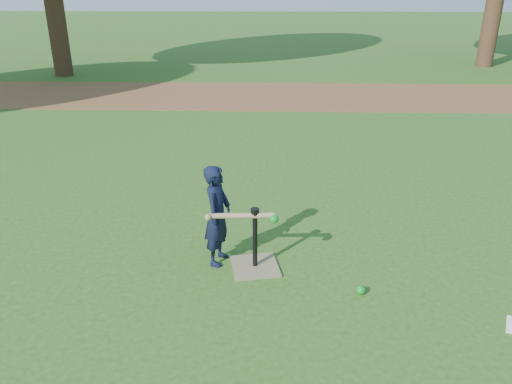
{
  "coord_description": "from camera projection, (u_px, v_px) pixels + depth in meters",
  "views": [
    {
      "loc": [
        -0.12,
        -4.11,
        2.52
      ],
      "look_at": [
        -0.26,
        0.26,
        0.65
      ],
      "focal_mm": 35.0,
      "sensor_mm": 36.0,
      "label": 1
    }
  ],
  "objects": [
    {
      "name": "swing_action",
      "position": [
        245.0,
        217.0,
        4.49
      ],
      "size": [
        0.67,
        0.12,
        0.08
      ],
      "color": "#A2825F",
      "rests_on": "ground"
    },
    {
      "name": "ground",
      "position": [
        282.0,
        266.0,
        4.76
      ],
      "size": [
        80.0,
        80.0,
        0.0
      ],
      "primitive_type": "plane",
      "color": "#285116",
      "rests_on": "ground"
    },
    {
      "name": "dirt_strip",
      "position": [
        277.0,
        96.0,
        11.65
      ],
      "size": [
        24.0,
        3.0,
        0.01
      ],
      "primitive_type": "cube",
      "color": "brown",
      "rests_on": "ground"
    },
    {
      "name": "batting_tee",
      "position": [
        255.0,
        257.0,
        4.69
      ],
      "size": [
        0.51,
        0.51,
        0.61
      ],
      "color": "#827652",
      "rests_on": "ground"
    },
    {
      "name": "wiffle_ball_ground",
      "position": [
        361.0,
        290.0,
        4.32
      ],
      "size": [
        0.08,
        0.08,
        0.08
      ],
      "primitive_type": "sphere",
      "color": "#0D9221",
      "rests_on": "ground"
    },
    {
      "name": "child",
      "position": [
        218.0,
        215.0,
        4.65
      ],
      "size": [
        0.31,
        0.4,
        0.98
      ],
      "primitive_type": "imported",
      "rotation": [
        0.0,
        0.0,
        1.35
      ],
      "color": "black",
      "rests_on": "ground"
    }
  ]
}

